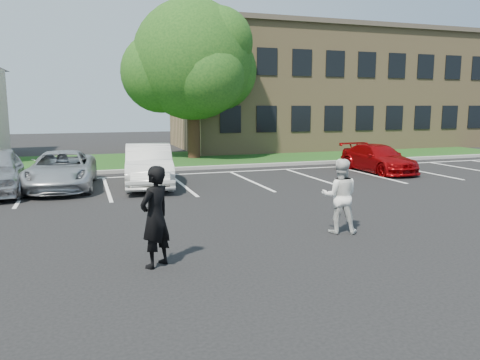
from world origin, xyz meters
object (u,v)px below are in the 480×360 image
at_px(man_white_shirt, 340,196).
at_px(car_white_sedan, 149,165).
at_px(car_red_compact, 378,159).
at_px(tree, 194,63).
at_px(office_building, 327,90).
at_px(man_black_suit, 155,217).
at_px(car_silver_minivan, 61,170).

distance_m(man_white_shirt, car_white_sedan, 8.80).
bearing_deg(car_red_compact, car_white_sedan, -179.51).
bearing_deg(car_red_compact, tree, 128.35).
height_order(man_white_shirt, car_white_sedan, man_white_shirt).
height_order(office_building, tree, tree).
distance_m(man_white_shirt, car_red_compact, 11.01).
height_order(office_building, man_black_suit, office_building).
bearing_deg(car_white_sedan, office_building, 48.58).
bearing_deg(man_white_shirt, tree, -67.18).
xyz_separation_m(office_building, tree, (-11.48, -5.49, 1.19)).
distance_m(man_black_suit, car_silver_minivan, 9.76).
bearing_deg(tree, car_silver_minivan, -130.94).
height_order(man_black_suit, car_silver_minivan, man_black_suit).
distance_m(man_black_suit, car_white_sedan, 9.17).
bearing_deg(man_black_suit, car_white_sedan, -136.83).
distance_m(tree, car_silver_minivan, 11.48).
bearing_deg(man_black_suit, office_building, -165.33).
relative_size(car_silver_minivan, car_white_sedan, 1.03).
relative_size(car_silver_minivan, car_red_compact, 1.14).
xyz_separation_m(office_building, car_white_sedan, (-15.24, -13.86, -3.37)).
xyz_separation_m(man_white_shirt, car_silver_minivan, (-6.54, 8.55, -0.21)).
bearing_deg(man_black_suit, car_red_compact, 179.47).
xyz_separation_m(office_building, car_red_compact, (-4.79, -13.48, -3.53)).
bearing_deg(car_red_compact, office_building, 68.87).
height_order(tree, car_white_sedan, tree).
xyz_separation_m(car_white_sedan, car_red_compact, (10.45, 0.38, -0.16)).
bearing_deg(tree, man_white_shirt, -91.15).
height_order(car_silver_minivan, car_white_sedan, car_white_sedan).
relative_size(man_white_shirt, car_red_compact, 0.42).
bearing_deg(office_building, car_silver_minivan, -143.85).
xyz_separation_m(tree, car_red_compact, (6.69, -8.00, -4.72)).
xyz_separation_m(office_building, man_black_suit, (-16.35, -22.96, -3.19)).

